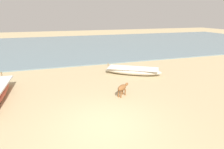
# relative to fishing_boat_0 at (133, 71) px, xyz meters

# --- Properties ---
(ground) EXTENTS (80.00, 80.00, 0.00)m
(ground) POSITION_rel_fishing_boat_0_xyz_m (-3.30, -5.14, -0.25)
(ground) COLOR tan
(sea_water) EXTENTS (60.00, 20.00, 0.08)m
(sea_water) POSITION_rel_fishing_boat_0_xyz_m (-3.30, 13.00, -0.21)
(sea_water) COLOR slate
(sea_water) RESTS_ON ground
(fishing_boat_0) EXTENTS (3.49, 2.62, 0.65)m
(fishing_boat_0) POSITION_rel_fishing_boat_0_xyz_m (0.00, 0.00, 0.00)
(fishing_boat_0) COLOR beige
(fishing_boat_0) RESTS_ON ground
(calf_near_brown) EXTENTS (0.77, 0.64, 0.56)m
(calf_near_brown) POSITION_rel_fishing_boat_0_xyz_m (-1.82, -2.91, 0.15)
(calf_near_brown) COLOR brown
(calf_near_brown) RESTS_ON ground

